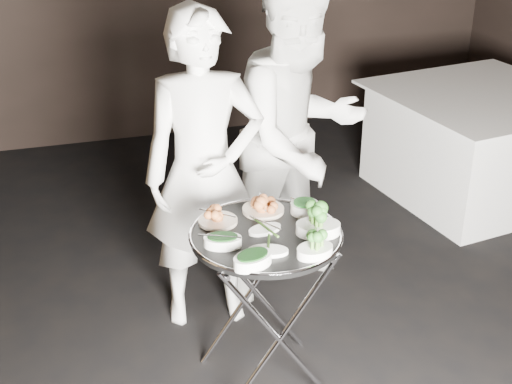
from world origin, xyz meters
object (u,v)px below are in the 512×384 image
object	(u,v)px
waiter_left	(204,173)
waiter_right	(300,138)
serving_tray	(266,235)
dining_table	(478,144)
tray_stand	(265,303)

from	to	relation	value
waiter_left	waiter_right	xyz separation A→B (m)	(0.58, 0.17, 0.06)
serving_tray	waiter_right	xyz separation A→B (m)	(0.44, 0.80, 0.10)
waiter_left	dining_table	xyz separation A→B (m)	(2.24, 0.92, -0.46)
waiter_left	tray_stand	bearing A→B (deg)	-72.87
tray_stand	waiter_right	size ratio (longest dim) A/B	0.44
serving_tray	waiter_left	world-z (taller)	waiter_left
dining_table	tray_stand	bearing A→B (deg)	-143.73
waiter_left	dining_table	distance (m)	2.46
tray_stand	waiter_right	xyz separation A→B (m)	(0.44, 0.80, 0.46)
dining_table	waiter_left	bearing A→B (deg)	-157.72
dining_table	serving_tray	bearing A→B (deg)	-143.73
waiter_right	tray_stand	bearing A→B (deg)	-138.01
tray_stand	serving_tray	distance (m)	0.36
serving_tray	dining_table	size ratio (longest dim) A/B	0.50
waiter_right	dining_table	world-z (taller)	waiter_right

